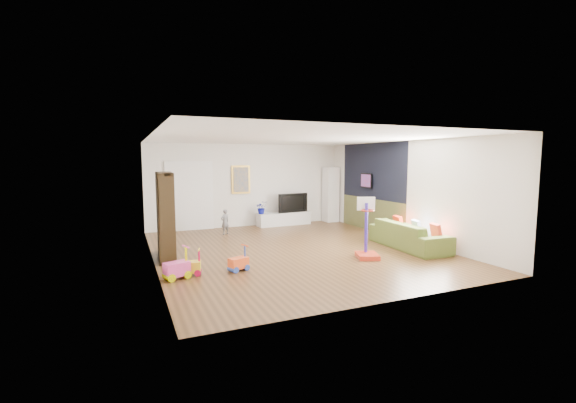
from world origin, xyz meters
name	(u,v)px	position (x,y,z in m)	size (l,w,h in m)	color
floor	(294,250)	(0.00, 0.00, 0.00)	(6.50, 7.50, 0.00)	brown
ceiling	(295,138)	(0.00, 0.00, 2.70)	(6.50, 7.50, 0.00)	white
wall_back	(248,185)	(0.00, 3.75, 1.35)	(6.50, 0.00, 2.70)	silver
wall_front	(396,215)	(0.00, -3.75, 1.35)	(6.50, 0.00, 2.70)	white
wall_left	(152,201)	(-3.25, 0.00, 1.35)	(0.00, 7.50, 2.70)	silver
wall_right	(402,191)	(3.25, 0.00, 1.35)	(0.00, 7.50, 2.70)	white
navy_accent	(372,171)	(3.23, 1.40, 1.85)	(0.01, 3.20, 1.70)	black
olive_wainscot	(371,215)	(3.23, 1.40, 0.50)	(0.01, 3.20, 1.00)	brown
doorway	(190,197)	(-1.90, 3.71, 1.05)	(1.45, 0.06, 2.10)	white
painting_back	(241,180)	(-0.25, 3.71, 1.55)	(0.62, 0.06, 0.92)	gold
artwork_right	(366,181)	(3.17, 1.60, 1.55)	(0.04, 0.56, 0.46)	#7F3F8C
media_console	(284,219)	(1.15, 3.43, 0.21)	(1.84, 0.46, 0.43)	silver
tall_cabinet	(331,195)	(2.97, 3.47, 0.97)	(0.45, 0.45, 1.93)	white
bookshelf	(165,216)	(-2.96, 0.43, 0.96)	(0.34, 1.31, 1.92)	#312412
sofa	(409,235)	(2.71, -0.93, 0.33)	(2.25, 0.88, 0.66)	#556927
basketball_hoop	(368,228)	(1.17, -1.37, 0.68)	(0.47, 0.57, 1.37)	red
ride_on_yellow	(191,262)	(-2.67, -1.12, 0.25)	(0.38, 0.23, 0.50)	yellow
ride_on_orange	(238,259)	(-1.76, -1.20, 0.25)	(0.37, 0.23, 0.50)	#F35624
ride_on_pink	(177,263)	(-2.95, -1.25, 0.30)	(0.44, 0.27, 0.59)	#EB46A2
child	(225,222)	(-1.08, 2.58, 0.38)	(0.27, 0.18, 0.75)	slate
tv	(291,203)	(1.44, 3.45, 0.75)	(1.11, 0.15, 0.64)	black
vase_plant	(262,207)	(0.35, 3.39, 0.64)	(0.38, 0.33, 0.42)	navy
pillow_left	(436,231)	(2.95, -1.58, 0.52)	(0.09, 0.35, 0.35)	red
pillow_center	(417,227)	(2.93, -0.97, 0.52)	(0.09, 0.35, 0.35)	white
pillow_right	(399,223)	(2.93, -0.27, 0.52)	(0.10, 0.37, 0.37)	red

